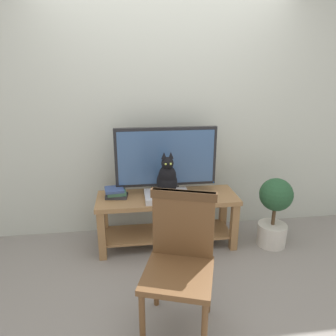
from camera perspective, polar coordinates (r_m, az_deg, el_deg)
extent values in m
plane|color=gray|center=(2.86, 1.87, -19.39)|extent=(12.00, 12.00, 0.00)
cube|color=#B7BCB2|center=(3.25, -0.71, 12.03)|extent=(7.00, 0.12, 2.80)
cube|color=olive|center=(3.05, -0.12, -5.63)|extent=(1.39, 0.47, 0.04)
cube|color=olive|center=(3.00, -12.22, -12.24)|extent=(0.07, 0.07, 0.49)
cube|color=olive|center=(3.15, 12.23, -10.70)|extent=(0.07, 0.07, 0.49)
cube|color=olive|center=(3.32, -11.76, -9.09)|extent=(0.07, 0.07, 0.49)
cube|color=olive|center=(3.46, 10.20, -7.86)|extent=(0.07, 0.07, 0.49)
cube|color=olive|center=(3.22, -0.12, -11.91)|extent=(1.29, 0.39, 0.02)
cube|color=black|center=(3.13, -0.36, -4.28)|extent=(0.29, 0.20, 0.03)
cube|color=black|center=(3.11, -0.37, -3.58)|extent=(0.06, 0.04, 0.05)
cube|color=black|center=(3.01, -0.38, 2.10)|extent=(1.00, 0.05, 0.59)
cube|color=#385684|center=(2.98, -0.31, 1.95)|extent=(0.94, 0.01, 0.53)
sphere|color=#2672F2|center=(3.16, 8.48, -2.64)|extent=(0.01, 0.01, 0.01)
cube|color=#BCBCC1|center=(2.97, -0.21, -5.23)|extent=(0.43, 0.30, 0.06)
cube|color=black|center=(2.83, 0.19, -6.43)|extent=(0.26, 0.01, 0.03)
ellipsoid|color=black|center=(2.92, -0.21, -2.62)|extent=(0.20, 0.25, 0.23)
ellipsoid|color=black|center=(2.86, -0.13, -1.48)|extent=(0.17, 0.16, 0.21)
sphere|color=black|center=(2.81, -0.10, 0.89)|extent=(0.11, 0.11, 0.11)
cone|color=black|center=(2.79, -0.75, 2.34)|extent=(0.05, 0.05, 0.06)
cone|color=black|center=(2.80, 0.54, 2.39)|extent=(0.05, 0.05, 0.06)
sphere|color=#B2C64C|center=(2.76, -0.44, 0.73)|extent=(0.02, 0.02, 0.02)
sphere|color=#B2C64C|center=(2.76, 0.51, 0.77)|extent=(0.02, 0.02, 0.02)
cylinder|color=black|center=(2.88, 1.19, -4.89)|extent=(0.06, 0.20, 0.04)
cylinder|color=brown|center=(2.17, -4.83, -26.55)|extent=(0.04, 0.04, 0.42)
cylinder|color=brown|center=(2.12, 6.78, -27.87)|extent=(0.04, 0.04, 0.42)
cylinder|color=brown|center=(2.45, -2.22, -20.32)|extent=(0.04, 0.04, 0.42)
cylinder|color=brown|center=(2.41, 7.56, -21.26)|extent=(0.04, 0.04, 0.42)
cube|color=brown|center=(2.13, 1.89, -19.25)|extent=(0.57, 0.57, 0.04)
cube|color=brown|center=(2.16, 2.84, -10.34)|extent=(0.42, 0.17, 0.49)
cube|color=#4D331C|center=(2.07, 2.93, -5.05)|extent=(0.44, 0.18, 0.06)
cube|color=#2D2D33|center=(3.04, -9.55, -5.16)|extent=(0.22, 0.16, 0.03)
cube|color=#38664C|center=(3.03, -9.55, -4.55)|extent=(0.19, 0.15, 0.04)
cube|color=#33477A|center=(3.03, -9.98, -3.98)|extent=(0.20, 0.20, 0.02)
cylinder|color=beige|center=(3.39, 18.73, -11.61)|extent=(0.29, 0.29, 0.23)
cylinder|color=#332319|center=(3.34, 18.90, -10.05)|extent=(0.27, 0.27, 0.02)
cylinder|color=#4C3823|center=(3.30, 19.09, -8.38)|extent=(0.04, 0.04, 0.20)
sphere|color=#234C2D|center=(3.21, 19.50, -4.69)|extent=(0.33, 0.33, 0.33)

